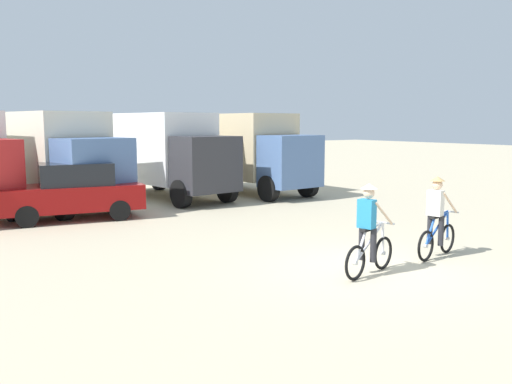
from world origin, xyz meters
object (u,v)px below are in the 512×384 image
Objects in this scene: box_truck_cream_rv at (53,154)px; sedan_parked at (73,191)px; cyclist_orange_shirt at (369,233)px; box_truck_tan_camper at (247,149)px; box_truck_avon_van at (165,151)px; cyclist_cowboy_hat at (437,220)px.

sedan_parked is (-0.20, -2.95, -0.99)m from box_truck_cream_rv.
box_truck_cream_rv reaches higher than cyclist_orange_shirt.
cyclist_orange_shirt is (3.00, -9.45, -0.04)m from sedan_parked.
box_truck_cream_rv is 12.74m from cyclist_orange_shirt.
box_truck_tan_camper is (7.84, -0.52, 0.00)m from box_truck_cream_rv.
box_truck_cream_rv is 3.88× the size of cyclist_orange_shirt.
box_truck_avon_van reaches higher than sedan_parked.
cyclist_orange_shirt is at bearing -72.38° from sedan_parked.
cyclist_cowboy_hat is (5.26, -9.32, -0.04)m from sedan_parked.
box_truck_avon_van and box_truck_tan_camper have the same top height.
cyclist_cowboy_hat is at bearing -86.46° from box_truck_avon_van.
sedan_parked is at bearing -146.56° from box_truck_avon_van.
box_truck_avon_van is at bearing 83.11° from cyclist_orange_shirt.
sedan_parked is at bearing 107.62° from cyclist_orange_shirt.
box_truck_tan_camper is at bearing 76.66° from cyclist_cowboy_hat.
box_truck_tan_camper reaches higher than cyclist_orange_shirt.
box_truck_tan_camper reaches higher than sedan_parked.
cyclist_orange_shirt is 2.27m from cyclist_cowboy_hat.
box_truck_avon_van is at bearing 93.54° from cyclist_cowboy_hat.
box_truck_avon_van is 3.82× the size of cyclist_cowboy_hat.
box_truck_cream_rv and box_truck_avon_van have the same top height.
box_truck_cream_rv is 1.02× the size of box_truck_avon_van.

